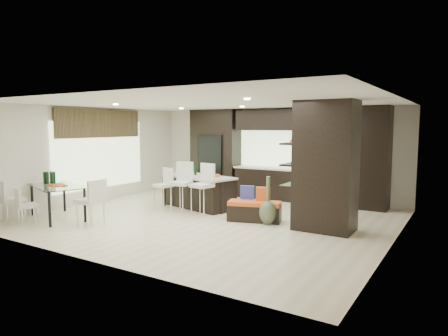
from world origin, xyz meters
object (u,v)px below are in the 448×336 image
Objects in this scene: kitchen_island at (199,192)px; stool_right at (202,195)px; dining_table at (58,202)px; chair_near at (28,208)px; stool_mid at (181,193)px; bench at (254,211)px; floor_vase at (268,200)px; stool_left at (163,193)px; chair_far at (13,203)px; chair_end at (90,204)px.

kitchen_island is 2.00× the size of stool_right.
chair_near is at bearing -70.52° from dining_table.
stool_mid is 2.01m from bench.
stool_right is (0.63, 0.00, -0.00)m from stool_mid.
bench is 1.12× the size of floor_vase.
stool_left is 1.16× the size of chair_near.
kitchen_island is 2.08m from bench.
stool_right is 1.35× the size of chair_near.
floor_vase is (1.74, 0.06, 0.02)m from stool_right.
stool_right is 0.95× the size of floor_vase.
stool_left is 2.62m from bench.
dining_table is at bearing -146.06° from stool_mid.
stool_right is 3.40m from dining_table.
dining_table is 0.75m from chair_near.
chair_far is (-3.23, -2.83, -0.06)m from stool_right.
bench is 0.73× the size of dining_table.
stool_left is at bearing -116.58° from kitchen_island.
chair_end is at bearing -125.05° from stool_mid.
stool_mid is at bearing 167.96° from bench.
stool_right reaches higher than bench.
kitchen_island is at bearing 72.83° from dining_table.
stool_mid is at bearing 63.81° from dining_table.
chair_far reaches higher than stool_left.
dining_table is (-2.09, -2.04, -0.12)m from stool_mid.
floor_vase is at bearing 40.21° from chair_far.
dining_table is at bearing -168.32° from bench.
kitchen_island reaches higher than bench.
kitchen_island is at bearing 60.91° from stool_left.
stool_mid is 1.36× the size of chair_near.
chair_near is (-2.72, -2.79, -0.13)m from stool_right.
bench is at bearing 17.53° from stool_right.
stool_left reaches higher than kitchen_island.
bench is at bearing 43.18° from chair_far.
chair_far is at bearing -128.14° from stool_right.
chair_near is (-2.09, -3.56, -0.05)m from kitchen_island.
stool_right is (0.63, -0.77, 0.09)m from kitchen_island.
chair_far is at bearing -113.16° from stool_left.
stool_mid is at bearing 57.41° from chair_far.
bench is at bearing -5.64° from stool_mid.
kitchen_island is 0.77m from stool_mid.
chair_end is at bearing 19.48° from dining_table.
bench is at bearing 47.93° from dining_table.
stool_mid reaches higher than stool_left.
stool_right reaches higher than chair_end.
floor_vase reaches higher than stool_mid.
chair_near is 0.81× the size of chair_end.
stool_left is at bearing 80.65° from chair_near.
chair_far is (-2.60, -3.59, 0.02)m from kitchen_island.
chair_far is 1.84m from chair_end.
stool_left is 1.26m from stool_right.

